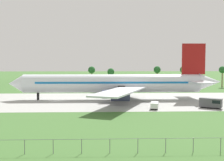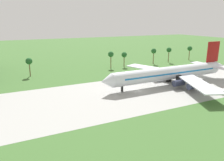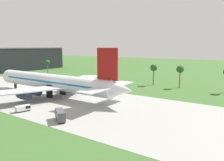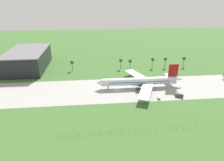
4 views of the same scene
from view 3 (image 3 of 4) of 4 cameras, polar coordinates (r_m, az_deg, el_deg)
ground_plane at (r=106.65m, az=-22.97°, el=-2.54°), size 600.00×600.00×0.00m
taxiway_strip at (r=106.65m, az=-22.97°, el=-2.53°), size 320.00×44.00×0.02m
jet_airliner at (r=91.11m, az=-14.97°, el=-0.44°), size 73.36×62.35×19.36m
baggage_tug at (r=72.88m, az=-22.09°, el=-6.70°), size 2.98×4.66×1.85m
fuel_truck at (r=60.65m, az=-13.37°, el=-8.87°), size 6.07×4.98×2.87m
terminal_building at (r=209.07m, az=-22.28°, el=5.38°), size 36.72×61.20×19.06m
palm_tree_row at (r=121.48m, az=4.15°, el=3.51°), size 120.59×3.60×10.86m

